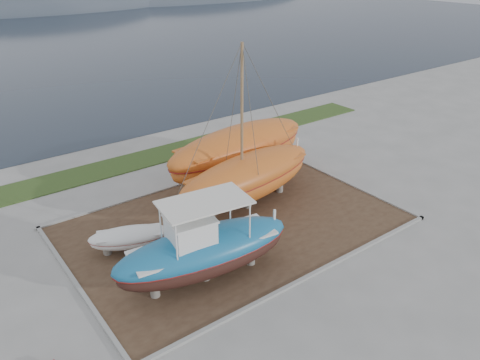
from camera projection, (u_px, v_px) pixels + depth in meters
ground at (280, 257)px, 23.85m from camera, size 140.00×140.00×0.00m
dirt_patch at (234, 224)px, 26.71m from camera, size 18.00×12.00×0.06m
curb_frame at (234, 223)px, 26.69m from camera, size 18.60×12.60×0.15m
grass_strip at (143, 159)px, 34.98m from camera, size 44.00×3.00×0.08m
blue_caique at (204, 242)px, 21.26m from camera, size 8.91×3.80×4.15m
white_dinghy at (130, 240)px, 24.02m from camera, size 4.45×3.03×1.25m
orange_sailboat at (248, 131)px, 26.23m from camera, size 10.39×4.26×9.83m
orange_bare_hull at (239, 155)px, 30.87m from camera, size 11.59×4.63×3.70m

